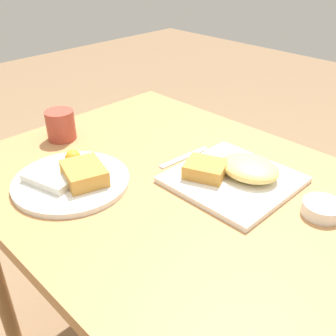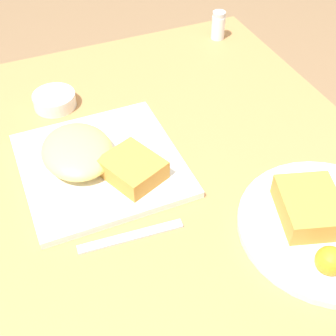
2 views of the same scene
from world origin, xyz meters
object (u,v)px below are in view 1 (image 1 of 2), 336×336
at_px(butter_knife, 184,157).
at_px(coffee_mug, 61,125).
at_px(plate_oval_far, 72,178).
at_px(plate_square_near, 236,174).
at_px(sauce_ramekin, 322,208).

relative_size(butter_knife, coffee_mug, 1.91).
height_order(plate_oval_far, coffee_mug, coffee_mug).
height_order(plate_square_near, plate_oval_far, plate_square_near).
bearing_deg(sauce_ramekin, butter_knife, 4.35).
distance_m(plate_square_near, butter_knife, 0.17).
bearing_deg(plate_oval_far, plate_square_near, -133.14).
relative_size(plate_square_near, coffee_mug, 3.13).
bearing_deg(plate_square_near, coffee_mug, 19.16).
xyz_separation_m(plate_square_near, coffee_mug, (0.51, 0.18, 0.02)).
height_order(sauce_ramekin, coffee_mug, coffee_mug).
distance_m(plate_oval_far, butter_knife, 0.31).
relative_size(sauce_ramekin, butter_knife, 0.51).
relative_size(plate_oval_far, butter_knife, 1.68).
height_order(plate_square_near, butter_knife, plate_square_near).
bearing_deg(plate_oval_far, coffee_mug, -26.31).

